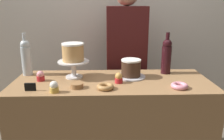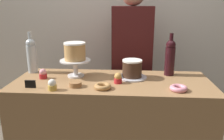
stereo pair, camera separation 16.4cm
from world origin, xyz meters
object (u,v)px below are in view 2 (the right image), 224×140
(white_layer_cake, at_px, (75,51))
(barista_figure, at_px, (132,68))
(cupcake_strawberry, at_px, (43,74))
(donut_maple, at_px, (103,86))
(cupcake_caramel, at_px, (118,78))
(wine_bottle_clear, at_px, (32,55))
(cupcake_vanilla, at_px, (52,85))
(price_sign_chalkboard, at_px, (30,84))
(chocolate_round_cake, at_px, (132,68))
(wine_bottle_dark_red, at_px, (170,57))
(cake_stand_pedestal, at_px, (76,65))
(donut_pink, at_px, (179,88))
(cookie_stack, at_px, (75,84))

(white_layer_cake, bearing_deg, barista_figure, 44.34)
(cupcake_strawberry, bearing_deg, donut_maple, -21.28)
(cupcake_caramel, bearing_deg, wine_bottle_clear, 162.81)
(cupcake_vanilla, bearing_deg, price_sign_chalkboard, 169.03)
(wine_bottle_clear, relative_size, cupcake_strawberry, 4.38)
(wine_bottle_clear, relative_size, price_sign_chalkboard, 4.65)
(chocolate_round_cake, bearing_deg, cupcake_vanilla, -150.33)
(wine_bottle_clear, distance_m, wine_bottle_dark_red, 1.09)
(cupcake_strawberry, relative_size, donut_maple, 0.66)
(cake_stand_pedestal, relative_size, cupcake_strawberry, 3.10)
(cake_stand_pedestal, height_order, cupcake_caramel, cake_stand_pedestal)
(cupcake_vanilla, distance_m, donut_maple, 0.32)
(white_layer_cake, xyz_separation_m, cupcake_vanilla, (-0.09, -0.30, -0.16))
(white_layer_cake, height_order, cupcake_strawberry, white_layer_cake)
(donut_pink, bearing_deg, cookie_stack, 177.81)
(white_layer_cake, height_order, cookie_stack, white_layer_cake)
(cupcake_strawberry, bearing_deg, cupcake_caramel, -6.51)
(cupcake_strawberry, bearing_deg, wine_bottle_dark_red, 9.40)
(cake_stand_pedestal, bearing_deg, donut_maple, -46.90)
(donut_pink, bearing_deg, chocolate_round_cake, 140.38)
(cupcake_caramel, distance_m, donut_pink, 0.41)
(wine_bottle_clear, bearing_deg, chocolate_round_cake, -6.38)
(white_layer_cake, relative_size, cupcake_vanilla, 2.16)
(cookie_stack, height_order, barista_figure, barista_figure)
(price_sign_chalkboard, bearing_deg, barista_figure, 45.58)
(cupcake_caramel, bearing_deg, wine_bottle_dark_red, 29.66)
(cake_stand_pedestal, relative_size, price_sign_chalkboard, 3.30)
(wine_bottle_dark_red, bearing_deg, cupcake_vanilla, -154.28)
(donut_pink, distance_m, donut_maple, 0.49)
(cookie_stack, bearing_deg, cupcake_caramel, 17.90)
(cookie_stack, xyz_separation_m, price_sign_chalkboard, (-0.29, -0.04, 0.01))
(cupcake_caramel, bearing_deg, chocolate_round_cake, 52.03)
(cupcake_strawberry, xyz_separation_m, cupcake_caramel, (0.56, -0.06, 0.00))
(wine_bottle_dark_red, distance_m, donut_pink, 0.36)
(white_layer_cake, height_order, wine_bottle_dark_red, wine_bottle_dark_red)
(wine_bottle_dark_red, bearing_deg, donut_pink, -88.96)
(donut_pink, height_order, price_sign_chalkboard, price_sign_chalkboard)
(donut_maple, distance_m, price_sign_chalkboard, 0.48)
(chocolate_round_cake, distance_m, barista_figure, 0.44)
(white_layer_cake, relative_size, barista_figure, 0.10)
(chocolate_round_cake, distance_m, donut_maple, 0.32)
(white_layer_cake, bearing_deg, donut_pink, -19.05)
(cupcake_caramel, xyz_separation_m, cookie_stack, (-0.28, -0.09, -0.02))
(wine_bottle_dark_red, bearing_deg, cake_stand_pedestal, -172.99)
(cupcake_caramel, height_order, donut_pink, cupcake_caramel)
(wine_bottle_dark_red, distance_m, barista_figure, 0.48)
(cupcake_vanilla, distance_m, cookie_stack, 0.15)
(wine_bottle_clear, xyz_separation_m, cupcake_vanilla, (0.28, -0.38, -0.11))
(cookie_stack, bearing_deg, wine_bottle_dark_red, 24.97)
(donut_maple, bearing_deg, cupcake_strawberry, 158.72)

